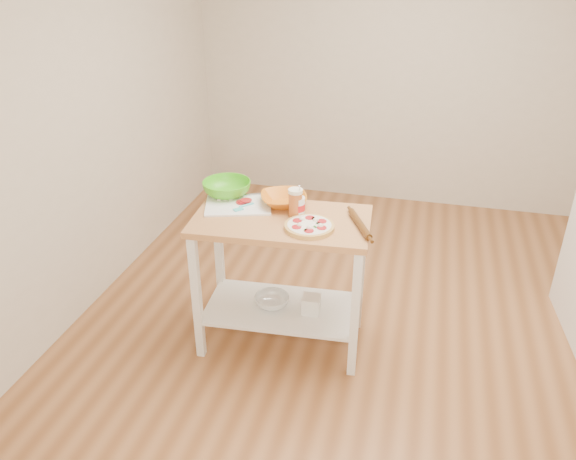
# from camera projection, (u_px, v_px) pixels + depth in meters

# --- Properties ---
(room_shell) EXTENTS (4.04, 4.54, 2.74)m
(room_shell) POSITION_uv_depth(u_px,v_px,m) (385.00, 141.00, 3.19)
(room_shell) COLOR #955F37
(room_shell) RESTS_ON ground
(prep_island) EXTENTS (1.09, 0.64, 0.90)m
(prep_island) POSITION_uv_depth(u_px,v_px,m) (282.00, 256.00, 3.44)
(prep_island) COLOR tan
(prep_island) RESTS_ON ground
(pizza) EXTENTS (0.29, 0.29, 0.05)m
(pizza) POSITION_uv_depth(u_px,v_px,m) (309.00, 226.00, 3.20)
(pizza) COLOR #E0B35F
(pizza) RESTS_ON prep_island
(cutting_board) EXTENTS (0.47, 0.41, 0.04)m
(cutting_board) POSITION_uv_depth(u_px,v_px,m) (238.00, 204.00, 3.47)
(cutting_board) COLOR white
(cutting_board) RESTS_ON prep_island
(spatula) EXTENTS (0.10, 0.14, 0.01)m
(spatula) POSITION_uv_depth(u_px,v_px,m) (243.00, 207.00, 3.42)
(spatula) COLOR #4DCDD2
(spatula) RESTS_ON cutting_board
(knife) EXTENTS (0.25, 0.14, 0.01)m
(knife) POSITION_uv_depth(u_px,v_px,m) (238.00, 196.00, 3.57)
(knife) COLOR silver
(knife) RESTS_ON cutting_board
(orange_bowl) EXTENTS (0.37, 0.37, 0.07)m
(orange_bowl) POSITION_uv_depth(u_px,v_px,m) (284.00, 200.00, 3.47)
(orange_bowl) COLOR #CE6B13
(orange_bowl) RESTS_ON prep_island
(green_bowl) EXTENTS (0.41, 0.41, 0.10)m
(green_bowl) POSITION_uv_depth(u_px,v_px,m) (227.00, 188.00, 3.59)
(green_bowl) COLOR #48BC1B
(green_bowl) RESTS_ON prep_island
(beer_pint) EXTENTS (0.09, 0.09, 0.17)m
(beer_pint) POSITION_uv_depth(u_px,v_px,m) (295.00, 203.00, 3.31)
(beer_pint) COLOR #B75B25
(beer_pint) RESTS_ON prep_island
(yogurt_tub) EXTENTS (0.10, 0.10, 0.21)m
(yogurt_tub) POSITION_uv_depth(u_px,v_px,m) (297.00, 206.00, 3.33)
(yogurt_tub) COLOR white
(yogurt_tub) RESTS_ON prep_island
(rolling_pin) EXTENTS (0.18, 0.32, 0.04)m
(rolling_pin) POSITION_uv_depth(u_px,v_px,m) (360.00, 224.00, 3.21)
(rolling_pin) COLOR #583414
(rolling_pin) RESTS_ON prep_island
(shelf_glass_bowl) EXTENTS (0.23, 0.23, 0.07)m
(shelf_glass_bowl) POSITION_uv_depth(u_px,v_px,m) (272.00, 301.00, 3.62)
(shelf_glass_bowl) COLOR silver
(shelf_glass_bowl) RESTS_ON prep_island
(shelf_bin) EXTENTS (0.12, 0.12, 0.11)m
(shelf_bin) POSITION_uv_depth(u_px,v_px,m) (311.00, 304.00, 3.55)
(shelf_bin) COLOR white
(shelf_bin) RESTS_ON prep_island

